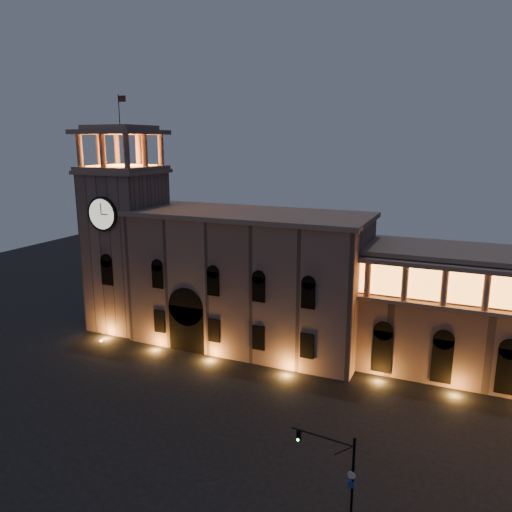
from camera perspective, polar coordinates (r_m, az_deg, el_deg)
ground at (r=49.96m, az=-9.59°, el=-19.00°), size 160.00×160.00×0.00m
government_building at (r=65.09m, az=-0.91°, el=-2.65°), size 30.80×12.80×17.60m
clock_tower at (r=72.85m, az=-14.56°, el=1.64°), size 9.80×9.80×32.40m
traffic_light at (r=38.48m, az=9.70°, el=-23.47°), size 4.92×0.84×6.78m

